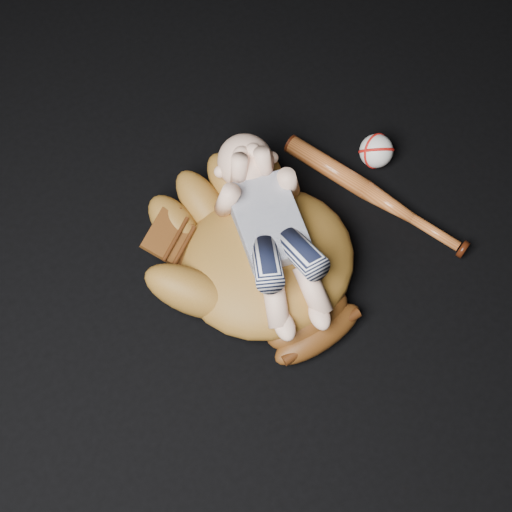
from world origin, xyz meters
name	(u,v)px	position (x,y,z in m)	size (l,w,h in m)	color
baseball_glove	(268,257)	(0.04, -0.01, 0.08)	(0.42, 0.48, 0.15)	brown
newborn_baby	(274,233)	(0.05, 0.00, 0.14)	(0.19, 0.41, 0.16)	beige
baseball_bat	(375,196)	(0.32, 0.01, 0.02)	(0.04, 0.43, 0.04)	#AF5421
baseball	(376,151)	(0.38, 0.09, 0.04)	(0.07, 0.07, 0.07)	white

